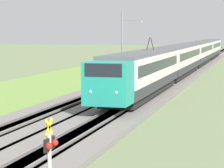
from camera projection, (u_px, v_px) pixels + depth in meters
ballast_main at (147, 75)px, 64.91m from camera, size 240.00×4.40×0.30m
ballast_adjacent at (180, 76)px, 63.83m from camera, size 240.00×4.40×0.30m
track_main at (147, 75)px, 64.90m from camera, size 240.00×1.57×0.45m
track_adjacent at (180, 76)px, 63.83m from camera, size 240.00×1.57×0.45m
grass_verge at (92, 75)px, 66.74m from camera, size 240.00×12.87×0.12m
passenger_train at (190, 55)px, 72.81m from camera, size 85.77×2.89×4.97m
crossing_signal_far at (50, 162)px, 14.55m from camera, size 0.70×0.23×3.11m
catenary_mast_mid at (123, 44)px, 63.54m from camera, size 0.22×2.56×7.78m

